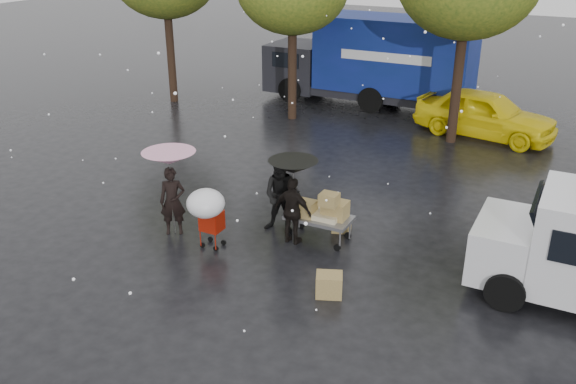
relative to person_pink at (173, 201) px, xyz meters
The scene contains 12 objects.
ground 1.96m from the person_pink, 10.60° to the right, with size 90.00×90.00×0.00m, color black.
person_pink is the anchor object (origin of this frame).
person_middle 2.55m from the person_pink, 29.22° to the left, with size 0.90×0.70×1.85m, color black.
person_black 2.83m from the person_pink, 17.30° to the left, with size 0.93×0.39×1.59m, color black.
umbrella_pink 1.07m from the person_pink, 90.00° to the left, with size 1.22×1.22×2.04m.
umbrella_black 3.02m from the person_pink, 17.30° to the left, with size 1.11×1.11×2.01m.
vendor_cart 3.48m from the person_pink, 21.08° to the left, with size 1.52×0.80×1.27m.
shopping_cart 1.24m from the person_pink, 14.74° to the right, with size 0.84×0.84×1.46m.
blue_truck 12.96m from the person_pink, 88.78° to the left, with size 8.30×2.60×3.50m.
box_ground_near 4.42m from the person_pink, 10.30° to the right, with size 0.51×0.41×0.46m, color olive.
box_ground_far 4.01m from the person_pink, 28.27° to the left, with size 0.45×0.35×0.35m, color olive.
yellow_taxi 11.88m from the person_pink, 64.58° to the left, with size 1.90×4.72×1.61m, color yellow.
Camera 1 is at (6.49, -9.91, 6.67)m, focal length 38.00 mm.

